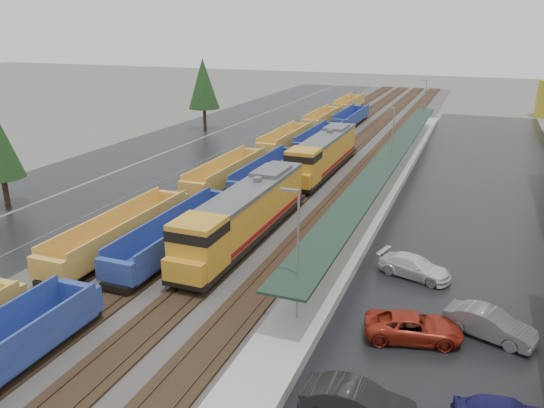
{
  "coord_description": "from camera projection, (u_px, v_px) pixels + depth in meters",
  "views": [
    {
      "loc": [
        17.48,
        -4.07,
        15.81
      ],
      "look_at": [
        2.63,
        33.82,
        2.0
      ],
      "focal_mm": 35.0,
      "sensor_mm": 36.0,
      "label": 1
    }
  ],
  "objects": [
    {
      "name": "locomotive_trail",
      "position": [
        323.0,
        154.0,
        57.95
      ],
      "size": [
        2.97,
        19.58,
        4.43
      ],
      "color": "black",
      "rests_on": "ground"
    },
    {
      "name": "east_commuter_lot",
      "position": [
        486.0,
        194.0,
        52.22
      ],
      "size": [
        16.0,
        100.0,
        0.02
      ],
      "primitive_type": "cube",
      "color": "black",
      "rests_on": "ground"
    },
    {
      "name": "parked_car_east_b",
      "position": [
        413.0,
        327.0,
        27.86
      ],
      "size": [
        3.49,
        5.5,
        1.41
      ],
      "primitive_type": "imported",
      "rotation": [
        0.0,
        0.0,
        1.81
      ],
      "color": "maroon",
      "rests_on": "ground"
    },
    {
      "name": "parked_car_east_c",
      "position": [
        414.0,
        267.0,
        34.82
      ],
      "size": [
        3.2,
        5.16,
        1.4
      ],
      "primitive_type": "imported",
      "rotation": [
        0.0,
        0.0,
        1.29
      ],
      "color": "silver",
      "rests_on": "ground"
    },
    {
      "name": "tree_west_far",
      "position": [
        203.0,
        84.0,
        82.08
      ],
      "size": [
        4.84,
        4.84,
        11.0
      ],
      "color": "#332316",
      "rests_on": "ground"
    },
    {
      "name": "parked_car_east_e",
      "position": [
        490.0,
        324.0,
        28.01
      ],
      "size": [
        3.09,
        4.95,
        1.54
      ],
      "primitive_type": "imported",
      "rotation": [
        0.0,
        0.0,
        1.23
      ],
      "color": "#5D6062",
      "rests_on": "ground"
    },
    {
      "name": "west_road",
      "position": [
        160.0,
        140.0,
        76.24
      ],
      "size": [
        9.0,
        160.0,
        0.02
      ],
      "primitive_type": "cube",
      "color": "black",
      "rests_on": "ground"
    },
    {
      "name": "trackbed",
      "position": [
        328.0,
        154.0,
        67.56
      ],
      "size": [
        14.6,
        160.0,
        0.22
      ],
      "color": "black",
      "rests_on": "ground"
    },
    {
      "name": "parked_car_east_a",
      "position": [
        358.0,
        403.0,
        22.14
      ],
      "size": [
        1.69,
        4.83,
        1.59
      ],
      "primitive_type": "imported",
      "rotation": [
        0.0,
        0.0,
        1.57
      ],
      "color": "black",
      "rests_on": "ground"
    },
    {
      "name": "station_platform",
      "position": [
        390.0,
        177.0,
        55.28
      ],
      "size": [
        3.0,
        80.0,
        8.0
      ],
      "color": "#9E9B93",
      "rests_on": "ground"
    },
    {
      "name": "ballast_strip",
      "position": [
        328.0,
        155.0,
        67.59
      ],
      "size": [
        20.0,
        160.0,
        0.08
      ],
      "primitive_type": "cube",
      "color": "#302D2B",
      "rests_on": "ground"
    },
    {
      "name": "locomotive_lead",
      "position": [
        244.0,
        215.0,
        39.43
      ],
      "size": [
        2.97,
        19.58,
        4.43
      ],
      "color": "black",
      "rests_on": "ground"
    },
    {
      "name": "west_parking_lot",
      "position": [
        222.0,
        146.0,
        72.79
      ],
      "size": [
        10.0,
        160.0,
        0.02
      ],
      "primitive_type": "cube",
      "color": "black",
      "rests_on": "ground"
    },
    {
      "name": "chainlink_fence",
      "position": [
        254.0,
        139.0,
        69.0
      ],
      "size": [
        0.08,
        160.04,
        2.02
      ],
      "color": "gray",
      "rests_on": "ground"
    },
    {
      "name": "well_string_blue",
      "position": [
        233.0,
        199.0,
        46.83
      ],
      "size": [
        2.71,
        106.13,
        2.4
      ],
      "color": "navy",
      "rests_on": "ground"
    },
    {
      "name": "well_string_yellow",
      "position": [
        227.0,
        174.0,
        54.53
      ],
      "size": [
        2.74,
        121.56,
        2.43
      ],
      "color": "#CC8738",
      "rests_on": "ground"
    }
  ]
}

